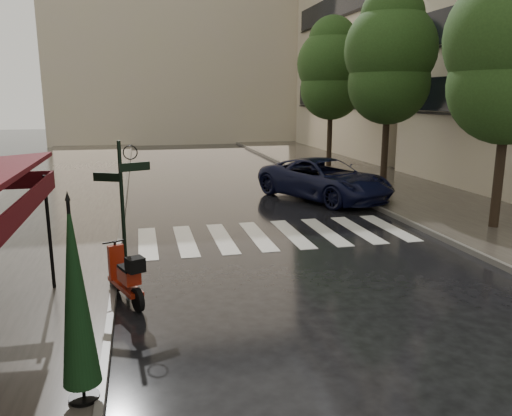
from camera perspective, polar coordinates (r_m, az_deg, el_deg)
name	(u,v)px	position (r m, az deg, el deg)	size (l,w,h in m)	color
ground	(197,340)	(8.68, -6.71, -14.79)	(120.00, 120.00, 0.00)	black
sidewalk_near	(41,203)	(20.40, -23.35, 0.48)	(6.00, 60.00, 0.12)	#38332D
sidewalk_far	(398,188)	(22.89, 15.94, 2.25)	(5.50, 60.00, 0.12)	#38332D
curb_near	(125,199)	(20.07, -14.77, 0.96)	(0.12, 60.00, 0.16)	#595651
curb_far	(339,190)	(21.68, 9.44, 2.05)	(0.12, 60.00, 0.16)	#595651
crosswalk	(275,235)	(14.73, 2.17, -3.07)	(7.85, 3.20, 0.01)	silver
signpost	(122,201)	(10.89, -15.02, 0.79)	(1.17, 0.29, 3.10)	black
haussmann_far	(388,19)	(38.21, 14.85, 20.13)	(8.00, 16.00, 18.50)	#BDB190
backdrop_building	(179,25)	(46.22, -8.84, 19.95)	(22.00, 6.00, 20.00)	#BDB190
tree_near	(512,48)	(16.44, 27.25, 15.94)	(3.80, 3.80, 7.99)	black
tree_mid	(390,57)	(22.26, 15.06, 16.34)	(3.80, 3.80, 8.34)	black
tree_far	(332,69)	(28.70, 8.64, 15.41)	(3.80, 3.80, 8.16)	black
scooter	(126,277)	(10.21, -14.62, -7.68)	(0.84, 1.60, 1.11)	black
parked_car	(324,179)	(19.92, 7.83, 3.29)	(2.65, 5.75, 1.60)	black
parasol_front	(76,294)	(6.68, -19.92, -9.25)	(0.49, 0.49, 2.72)	black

